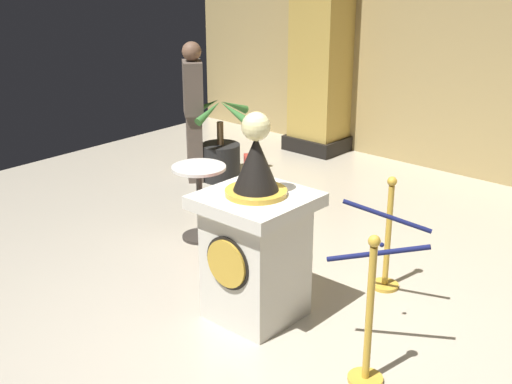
{
  "coord_description": "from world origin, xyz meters",
  "views": [
    {
      "loc": [
        2.75,
        -3.45,
        2.79
      ],
      "look_at": [
        -0.36,
        0.08,
        1.04
      ],
      "focal_mm": 47.77,
      "sensor_mm": 36.0,
      "label": 1
    }
  ],
  "objects_px": {
    "cafe_table": "(200,193)",
    "potted_palm_left": "(221,154)",
    "pedestal_clock": "(256,242)",
    "stanchion_far": "(387,250)",
    "bystander_guest": "(193,109)",
    "stanchion_near": "(368,332)",
    "cafe_chair_red": "(238,201)"
  },
  "relations": [
    {
      "from": "cafe_chair_red",
      "to": "potted_palm_left",
      "type": "bearing_deg",
      "value": 138.36
    },
    {
      "from": "stanchion_near",
      "to": "cafe_chair_red",
      "type": "bearing_deg",
      "value": 157.02
    },
    {
      "from": "cafe_table",
      "to": "stanchion_near",
      "type": "bearing_deg",
      "value": -19.81
    },
    {
      "from": "cafe_table",
      "to": "stanchion_far",
      "type": "bearing_deg",
      "value": 9.67
    },
    {
      "from": "pedestal_clock",
      "to": "cafe_table",
      "type": "height_order",
      "value": "pedestal_clock"
    },
    {
      "from": "stanchion_near",
      "to": "cafe_chair_red",
      "type": "xyz_separation_m",
      "value": [
        -1.91,
        0.81,
        0.2
      ]
    },
    {
      "from": "pedestal_clock",
      "to": "bystander_guest",
      "type": "relative_size",
      "value": 0.97
    },
    {
      "from": "pedestal_clock",
      "to": "cafe_chair_red",
      "type": "height_order",
      "value": "pedestal_clock"
    },
    {
      "from": "stanchion_near",
      "to": "potted_palm_left",
      "type": "bearing_deg",
      "value": 147.31
    },
    {
      "from": "potted_palm_left",
      "to": "cafe_table",
      "type": "height_order",
      "value": "potted_palm_left"
    },
    {
      "from": "stanchion_near",
      "to": "stanchion_far",
      "type": "distance_m",
      "value": 1.37
    },
    {
      "from": "bystander_guest",
      "to": "pedestal_clock",
      "type": "bearing_deg",
      "value": -35.6
    },
    {
      "from": "pedestal_clock",
      "to": "stanchion_near",
      "type": "relative_size",
      "value": 1.53
    },
    {
      "from": "stanchion_near",
      "to": "stanchion_far",
      "type": "bearing_deg",
      "value": 116.05
    },
    {
      "from": "bystander_guest",
      "to": "potted_palm_left",
      "type": "bearing_deg",
      "value": 44.45
    },
    {
      "from": "pedestal_clock",
      "to": "stanchion_near",
      "type": "bearing_deg",
      "value": -7.82
    },
    {
      "from": "pedestal_clock",
      "to": "bystander_guest",
      "type": "bearing_deg",
      "value": 144.4
    },
    {
      "from": "potted_palm_left",
      "to": "cafe_chair_red",
      "type": "distance_m",
      "value": 2.26
    },
    {
      "from": "stanchion_near",
      "to": "cafe_table",
      "type": "distance_m",
      "value": 2.67
    },
    {
      "from": "potted_palm_left",
      "to": "cafe_chair_red",
      "type": "bearing_deg",
      "value": -41.64
    },
    {
      "from": "cafe_table",
      "to": "potted_palm_left",
      "type": "bearing_deg",
      "value": 127.64
    },
    {
      "from": "potted_palm_left",
      "to": "pedestal_clock",
      "type": "bearing_deg",
      "value": -41.02
    },
    {
      "from": "stanchion_near",
      "to": "cafe_table",
      "type": "height_order",
      "value": "stanchion_near"
    },
    {
      "from": "pedestal_clock",
      "to": "bystander_guest",
      "type": "distance_m",
      "value": 3.33
    },
    {
      "from": "cafe_chair_red",
      "to": "pedestal_clock",
      "type": "bearing_deg",
      "value": -39.68
    },
    {
      "from": "stanchion_far",
      "to": "potted_palm_left",
      "type": "distance_m",
      "value": 3.18
    },
    {
      "from": "stanchion_far",
      "to": "pedestal_clock",
      "type": "bearing_deg",
      "value": -115.68
    },
    {
      "from": "stanchion_near",
      "to": "potted_palm_left",
      "type": "height_order",
      "value": "stanchion_near"
    },
    {
      "from": "stanchion_far",
      "to": "bystander_guest",
      "type": "relative_size",
      "value": 0.59
    },
    {
      "from": "pedestal_clock",
      "to": "cafe_chair_red",
      "type": "bearing_deg",
      "value": 140.32
    },
    {
      "from": "pedestal_clock",
      "to": "stanchion_far",
      "type": "relative_size",
      "value": 1.65
    },
    {
      "from": "potted_palm_left",
      "to": "cafe_chair_red",
      "type": "height_order",
      "value": "potted_palm_left"
    }
  ]
}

